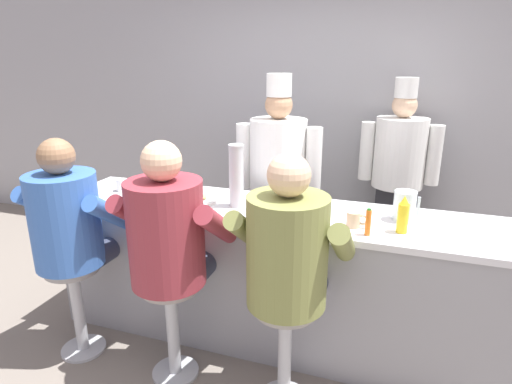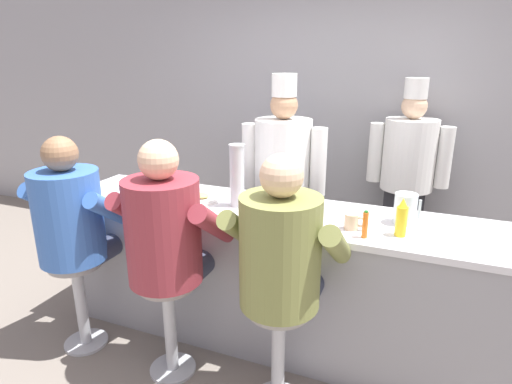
{
  "view_description": "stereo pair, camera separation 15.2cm",
  "coord_description": "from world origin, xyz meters",
  "px_view_note": "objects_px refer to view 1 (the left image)",
  "views": [
    {
      "loc": [
        0.76,
        -2.2,
        1.91
      ],
      "look_at": [
        -0.09,
        0.31,
        1.08
      ],
      "focal_mm": 30.0,
      "sensor_mm": 36.0,
      "label": 1
    },
    {
      "loc": [
        0.91,
        -2.15,
        1.91
      ],
      "look_at": [
        -0.09,
        0.31,
        1.08
      ],
      "focal_mm": 30.0,
      "sensor_mm": 36.0,
      "label": 2
    }
  ],
  "objects_px": {
    "diner_seated_maroon": "(170,238)",
    "diner_seated_olive": "(289,257)",
    "breakfast_plate": "(198,199)",
    "cook_in_whites_far": "(398,169)",
    "coffee_mug_white": "(122,185)",
    "diner_seated_blue": "(71,225)",
    "ketchup_bottle_red": "(316,210)",
    "cup_stack_steel": "(236,176)",
    "cereal_bowl": "(268,216)",
    "hot_sauce_bottle_orange": "(368,222)",
    "coffee_mug_tan": "(354,220)",
    "mustard_bottle_yellow": "(403,215)",
    "cook_in_whites_near": "(278,177)",
    "water_pitcher_clear": "(405,206)"
  },
  "relations": [
    {
      "from": "diner_seated_maroon",
      "to": "diner_seated_olive",
      "type": "relative_size",
      "value": 1.01
    },
    {
      "from": "breakfast_plate",
      "to": "cook_in_whites_far",
      "type": "distance_m",
      "value": 1.87
    },
    {
      "from": "diner_seated_olive",
      "to": "diner_seated_maroon",
      "type": "bearing_deg",
      "value": 179.92
    },
    {
      "from": "coffee_mug_white",
      "to": "diner_seated_blue",
      "type": "relative_size",
      "value": 0.09
    },
    {
      "from": "ketchup_bottle_red",
      "to": "cup_stack_steel",
      "type": "height_order",
      "value": "cup_stack_steel"
    },
    {
      "from": "ketchup_bottle_red",
      "to": "diner_seated_blue",
      "type": "height_order",
      "value": "diner_seated_blue"
    },
    {
      "from": "cereal_bowl",
      "to": "hot_sauce_bottle_orange",
      "type": "bearing_deg",
      "value": -3.33
    },
    {
      "from": "hot_sauce_bottle_orange",
      "to": "coffee_mug_tan",
      "type": "distance_m",
      "value": 0.13
    },
    {
      "from": "cook_in_whites_far",
      "to": "coffee_mug_white",
      "type": "bearing_deg",
      "value": -146.12
    },
    {
      "from": "hot_sauce_bottle_orange",
      "to": "diner_seated_maroon",
      "type": "relative_size",
      "value": 0.11
    },
    {
      "from": "ketchup_bottle_red",
      "to": "mustard_bottle_yellow",
      "type": "xyz_separation_m",
      "value": [
        0.48,
        0.09,
        -0.01
      ]
    },
    {
      "from": "coffee_mug_tan",
      "to": "cup_stack_steel",
      "type": "height_order",
      "value": "cup_stack_steel"
    },
    {
      "from": "cup_stack_steel",
      "to": "cook_in_whites_near",
      "type": "xyz_separation_m",
      "value": [
        0.09,
        0.69,
        -0.18
      ]
    },
    {
      "from": "breakfast_plate",
      "to": "coffee_mug_white",
      "type": "distance_m",
      "value": 0.65
    },
    {
      "from": "cook_in_whites_near",
      "to": "water_pitcher_clear",
      "type": "bearing_deg",
      "value": -31.78
    },
    {
      "from": "cup_stack_steel",
      "to": "hot_sauce_bottle_orange",
      "type": "bearing_deg",
      "value": -14.18
    },
    {
      "from": "water_pitcher_clear",
      "to": "diner_seated_blue",
      "type": "height_order",
      "value": "diner_seated_blue"
    },
    {
      "from": "water_pitcher_clear",
      "to": "coffee_mug_white",
      "type": "bearing_deg",
      "value": -178.85
    },
    {
      "from": "mustard_bottle_yellow",
      "to": "cereal_bowl",
      "type": "bearing_deg",
      "value": -174.93
    },
    {
      "from": "ketchup_bottle_red",
      "to": "diner_seated_blue",
      "type": "distance_m",
      "value": 1.54
    },
    {
      "from": "water_pitcher_clear",
      "to": "breakfast_plate",
      "type": "distance_m",
      "value": 1.36
    },
    {
      "from": "hot_sauce_bottle_orange",
      "to": "diner_seated_olive",
      "type": "distance_m",
      "value": 0.5
    },
    {
      "from": "diner_seated_blue",
      "to": "cook_in_whites_near",
      "type": "xyz_separation_m",
      "value": [
        1.0,
        1.23,
        0.08
      ]
    },
    {
      "from": "water_pitcher_clear",
      "to": "cereal_bowl",
      "type": "distance_m",
      "value": 0.83
    },
    {
      "from": "coffee_mug_tan",
      "to": "cup_stack_steel",
      "type": "distance_m",
      "value": 0.81
    },
    {
      "from": "mustard_bottle_yellow",
      "to": "cook_in_whites_far",
      "type": "distance_m",
      "value": 1.47
    },
    {
      "from": "ketchup_bottle_red",
      "to": "diner_seated_blue",
      "type": "bearing_deg",
      "value": -167.81
    },
    {
      "from": "coffee_mug_tan",
      "to": "cook_in_whites_far",
      "type": "distance_m",
      "value": 1.49
    },
    {
      "from": "breakfast_plate",
      "to": "ketchup_bottle_red",
      "type": "bearing_deg",
      "value": -14.32
    },
    {
      "from": "cook_in_whites_near",
      "to": "mustard_bottle_yellow",
      "type": "bearing_deg",
      "value": -39.9
    },
    {
      "from": "hot_sauce_bottle_orange",
      "to": "diner_seated_blue",
      "type": "relative_size",
      "value": 0.11
    },
    {
      "from": "coffee_mug_tan",
      "to": "cook_in_whites_near",
      "type": "distance_m",
      "value": 1.08
    },
    {
      "from": "water_pitcher_clear",
      "to": "cook_in_whites_far",
      "type": "xyz_separation_m",
      "value": [
        -0.06,
        1.26,
        -0.09
      ]
    },
    {
      "from": "mustard_bottle_yellow",
      "to": "breakfast_plate",
      "type": "height_order",
      "value": "mustard_bottle_yellow"
    },
    {
      "from": "ketchup_bottle_red",
      "to": "coffee_mug_white",
      "type": "xyz_separation_m",
      "value": [
        -1.51,
        0.26,
        -0.07
      ]
    },
    {
      "from": "diner_seated_blue",
      "to": "cook_in_whites_far",
      "type": "bearing_deg",
      "value": 44.43
    },
    {
      "from": "mustard_bottle_yellow",
      "to": "hot_sauce_bottle_orange",
      "type": "distance_m",
      "value": 0.21
    },
    {
      "from": "diner_seated_maroon",
      "to": "cook_in_whites_far",
      "type": "height_order",
      "value": "cook_in_whites_far"
    },
    {
      "from": "coffee_mug_tan",
      "to": "cup_stack_steel",
      "type": "bearing_deg",
      "value": 171.02
    },
    {
      "from": "water_pitcher_clear",
      "to": "breakfast_plate",
      "type": "height_order",
      "value": "water_pitcher_clear"
    },
    {
      "from": "mustard_bottle_yellow",
      "to": "diner_seated_blue",
      "type": "distance_m",
      "value": 2.02
    },
    {
      "from": "coffee_mug_white",
      "to": "cook_in_whites_near",
      "type": "height_order",
      "value": "cook_in_whites_near"
    },
    {
      "from": "breakfast_plate",
      "to": "diner_seated_olive",
      "type": "height_order",
      "value": "diner_seated_olive"
    },
    {
      "from": "coffee_mug_white",
      "to": "diner_seated_olive",
      "type": "height_order",
      "value": "diner_seated_olive"
    },
    {
      "from": "water_pitcher_clear",
      "to": "diner_seated_blue",
      "type": "bearing_deg",
      "value": -162.59
    },
    {
      "from": "mustard_bottle_yellow",
      "to": "water_pitcher_clear",
      "type": "bearing_deg",
      "value": 87.69
    },
    {
      "from": "ketchup_bottle_red",
      "to": "coffee_mug_tan",
      "type": "height_order",
      "value": "ketchup_bottle_red"
    },
    {
      "from": "coffee_mug_white",
      "to": "cook_in_whites_far",
      "type": "xyz_separation_m",
      "value": [
        1.94,
        1.3,
        -0.04
      ]
    },
    {
      "from": "cup_stack_steel",
      "to": "cook_in_whites_near",
      "type": "relative_size",
      "value": 0.23
    },
    {
      "from": "ketchup_bottle_red",
      "to": "diner_seated_maroon",
      "type": "bearing_deg",
      "value": -157.74
    }
  ]
}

